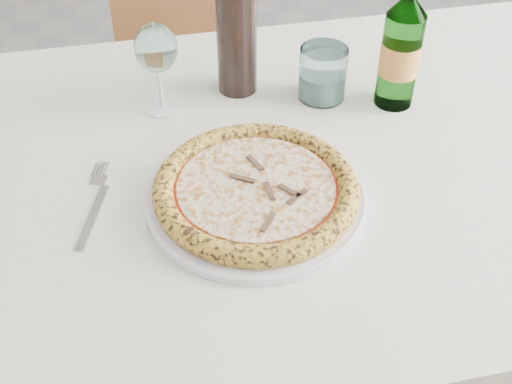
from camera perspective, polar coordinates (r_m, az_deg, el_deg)
The scene contains 9 objects.
dining_table at distance 1.11m, azimuth -0.43°, elevation -0.54°, with size 1.64×1.09×0.76m.
chair_far at distance 1.80m, azimuth -5.79°, elevation 11.98°, with size 0.44×0.45×0.93m.
plate at distance 0.97m, azimuth 0.00°, elevation -0.49°, with size 0.34×0.34×0.02m.
pizza at distance 0.96m, azimuth -0.00°, elevation 0.28°, with size 0.31×0.31×0.03m.
fork at distance 1.00m, azimuth -14.16°, elevation -1.10°, with size 0.04×0.20×0.00m.
wine_glass at distance 1.12m, azimuth -8.87°, elevation 12.36°, with size 0.07×0.07×0.17m.
tumbler at distance 1.19m, azimuth 5.93°, elevation 10.18°, with size 0.09×0.09×0.10m.
beer_bottle at distance 1.16m, azimuth 12.77°, elevation 12.23°, with size 0.07×0.07×0.27m.
wine_bottle at distance 1.17m, azimuth -1.75°, elevation 14.47°, with size 0.07×0.07×0.30m.
Camera 1 is at (0.08, -0.74, 1.42)m, focal length 45.00 mm.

